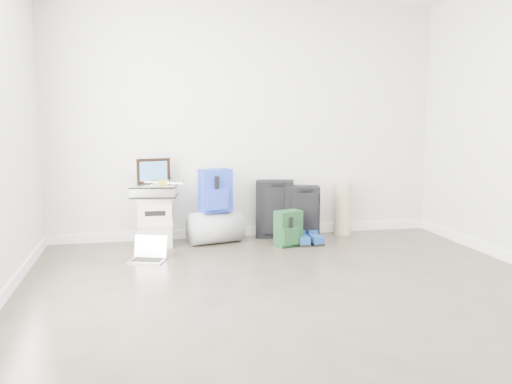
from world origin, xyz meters
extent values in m
plane|color=#352F26|center=(0.00, 0.00, 0.00)|extent=(5.00, 5.00, 0.00)
cube|color=silver|center=(0.00, 2.50, 1.35)|extent=(4.50, 0.02, 2.70)
cube|color=white|center=(0.00, 2.49, 0.05)|extent=(4.50, 0.02, 0.10)
cube|color=silver|center=(-1.07, 2.19, 0.12)|extent=(0.37, 0.30, 0.23)
cube|color=silver|center=(-1.07, 2.19, 0.25)|extent=(0.38, 0.32, 0.04)
cube|color=silver|center=(-1.07, 2.19, 0.38)|extent=(0.37, 0.30, 0.23)
cube|color=silver|center=(-1.07, 2.19, 0.52)|extent=(0.38, 0.32, 0.04)
cube|color=#B2B2B7|center=(-1.07, 2.19, 0.60)|extent=(0.52, 0.42, 0.14)
cube|color=black|center=(-1.07, 2.29, 0.81)|extent=(0.36, 0.11, 0.27)
cube|color=#2859A3|center=(-1.07, 2.28, 0.81)|extent=(0.29, 0.07, 0.21)
cube|color=gold|center=(-0.99, 2.17, 0.69)|extent=(0.12, 0.12, 0.05)
cube|color=white|center=(-0.93, 2.28, 0.69)|extent=(0.13, 0.24, 0.02)
cube|color=white|center=(-1.10, 2.23, 0.69)|extent=(0.24, 0.13, 0.02)
cube|color=white|center=(-1.05, 2.06, 0.69)|extent=(0.13, 0.24, 0.02)
cube|color=white|center=(-0.87, 2.11, 0.69)|extent=(0.24, 0.13, 0.02)
cylinder|color=gray|center=(-0.41, 2.20, 0.18)|extent=(0.65, 0.48, 0.36)
cube|color=#1B3DB3|center=(-0.41, 2.18, 0.59)|extent=(0.37, 0.28, 0.47)
cube|color=#1B3DB3|center=(-0.41, 2.06, 0.51)|extent=(0.25, 0.13, 0.22)
cube|color=black|center=(0.30, 2.36, 0.33)|extent=(0.48, 0.35, 0.66)
cube|color=black|center=(0.30, 2.22, 0.33)|extent=(0.32, 0.12, 0.53)
cube|color=black|center=(0.30, 2.23, 0.64)|extent=(0.13, 0.06, 0.03)
cube|color=#133418|center=(0.34, 1.90, 0.19)|extent=(0.32, 0.25, 0.39)
cube|color=#133418|center=(0.34, 1.81, 0.13)|extent=(0.21, 0.12, 0.18)
cube|color=black|center=(0.57, 2.17, 0.31)|extent=(0.43, 0.30, 0.61)
cube|color=black|center=(0.57, 2.04, 0.31)|extent=(0.29, 0.10, 0.49)
cube|color=black|center=(0.57, 2.05, 0.59)|extent=(0.14, 0.06, 0.03)
cube|color=black|center=(0.51, 1.94, 0.01)|extent=(0.13, 0.31, 0.03)
cube|color=#1C58AB|center=(0.51, 1.94, 0.07)|extent=(0.13, 0.30, 0.07)
cube|color=black|center=(0.65, 1.94, 0.01)|extent=(0.16, 0.32, 0.03)
cube|color=#1C58AB|center=(0.65, 1.94, 0.07)|extent=(0.15, 0.31, 0.07)
cylinder|color=tan|center=(1.13, 2.35, 0.31)|extent=(0.20, 0.20, 0.62)
cube|color=silver|center=(-1.16, 1.56, 0.01)|extent=(0.39, 0.33, 0.02)
cube|color=black|center=(-1.16, 1.56, 0.02)|extent=(0.32, 0.24, 0.00)
cube|color=black|center=(-1.13, 1.67, 0.12)|extent=(0.31, 0.12, 0.22)
camera|label=1|loc=(-1.18, -3.64, 1.40)|focal=38.00mm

